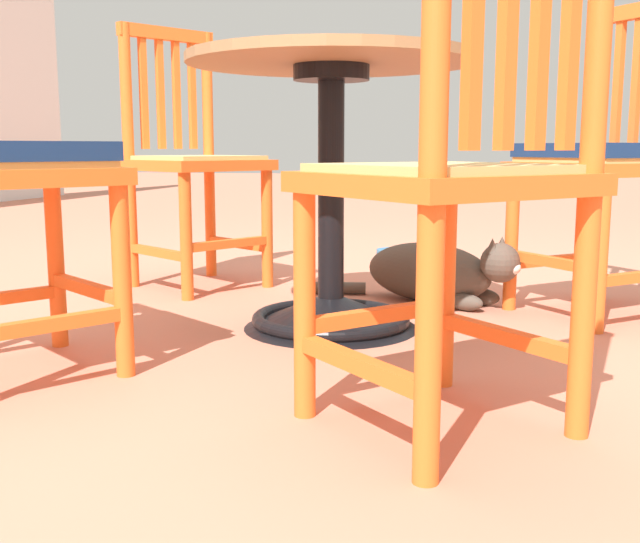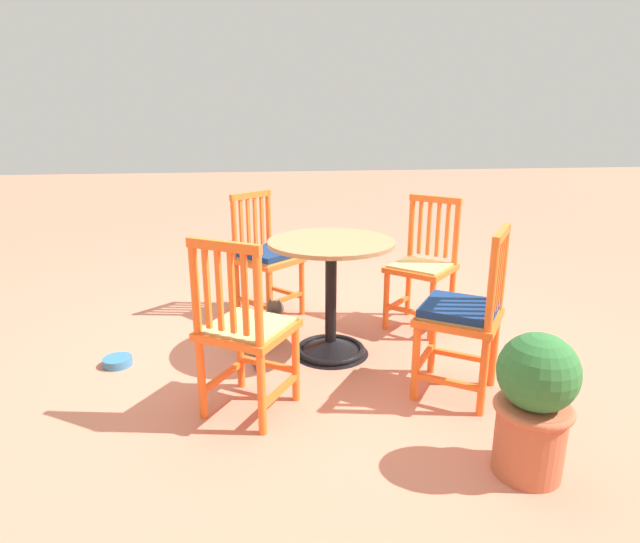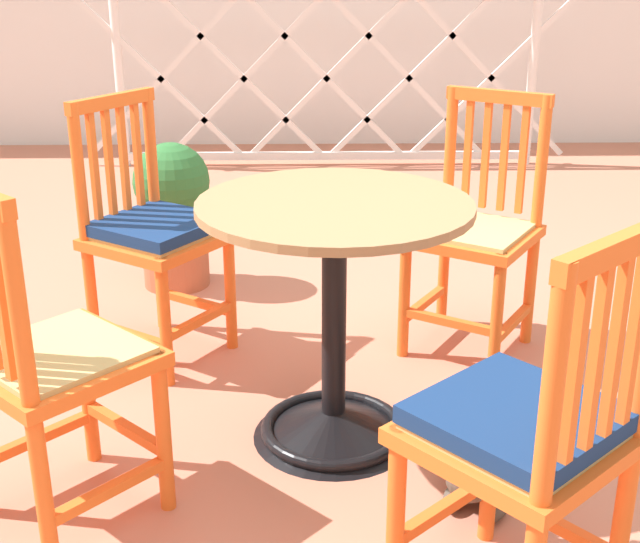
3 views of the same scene
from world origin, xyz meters
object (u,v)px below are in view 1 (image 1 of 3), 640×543
object	(u,v)px
tabby_cat	(438,274)
orange_chair_by_planter	(193,164)
pet_water_bowl	(396,255)
orange_chair_near_fence	(605,163)
orange_chair_at_corner	(453,182)
cafe_table	(331,225)

from	to	relation	value
tabby_cat	orange_chair_by_planter	bearing A→B (deg)	83.11
pet_water_bowl	orange_chair_near_fence	bearing A→B (deg)	-141.64
orange_chair_at_corner	tabby_cat	world-z (taller)	orange_chair_at_corner
orange_chair_near_fence	orange_chair_by_planter	xyz separation A→B (m)	(0.15, 1.35, -0.01)
orange_chair_at_corner	orange_chair_by_planter	distance (m)	1.57
tabby_cat	pet_water_bowl	size ratio (longest dim) A/B	4.29
tabby_cat	pet_water_bowl	world-z (taller)	tabby_cat
cafe_table	orange_chair_at_corner	xyz separation A→B (m)	(-0.70, -0.37, 0.15)
orange_chair_by_planter	tabby_cat	xyz separation A→B (m)	(-0.11, -0.87, -0.34)
orange_chair_at_corner	pet_water_bowl	bearing A→B (deg)	10.50
orange_chair_near_fence	orange_chair_at_corner	bearing A→B (deg)	161.09
cafe_table	tabby_cat	size ratio (longest dim) A/B	1.04
orange_chair_at_corner	tabby_cat	size ratio (longest dim) A/B	1.25
tabby_cat	pet_water_bowl	distance (m)	0.92
cafe_table	orange_chair_by_planter	xyz separation A→B (m)	(0.52, 0.62, 0.15)
orange_chair_near_fence	orange_chair_by_planter	size ratio (longest dim) A/B	1.00
orange_chair_near_fence	pet_water_bowl	size ratio (longest dim) A/B	5.36
orange_chair_by_planter	tabby_cat	size ratio (longest dim) A/B	1.25
cafe_table	orange_chair_at_corner	size ratio (longest dim) A/B	0.83
orange_chair_near_fence	pet_water_bowl	xyz separation A→B (m)	(0.93, 0.74, -0.42)
orange_chair_by_planter	pet_water_bowl	world-z (taller)	orange_chair_by_planter
orange_chair_by_planter	cafe_table	bearing A→B (deg)	-129.98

